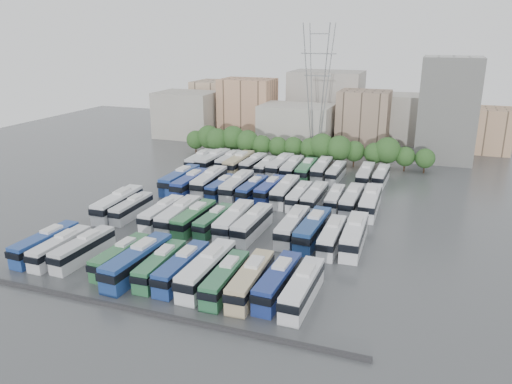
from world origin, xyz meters
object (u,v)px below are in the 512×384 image
(bus_r3_s0, at_px, (200,160))
(bus_r1_s8, at_px, (252,224))
(bus_r1_s5, at_px, (194,218))
(bus_r1_s6, at_px, (214,220))
(bus_r0_s5, at_px, (138,261))
(bus_r0_s12, at_px, (302,288))
(bus_r3_s10, at_px, (336,172))
(bus_r1_s11, at_px, (313,229))
(bus_r3_s4, at_px, (253,164))
(bus_r3_s5, at_px, (266,167))
(bus_r3_s9, at_px, (322,169))
(bus_r0_s1, at_px, (60,247))
(bus_r0_s2, at_px, (83,248))
(bus_r0_s11, at_px, (278,281))
(bus_r1_s1, at_px, (132,208))
(bus_r3_s13, at_px, (381,176))
(bus_r3_s3, at_px, (239,163))
(bus_r3_s7, at_px, (292,168))
(bus_r0_s4, at_px, (121,256))
(bus_r3_s2, at_px, (229,161))
(bus_r3_s12, at_px, (365,175))
(bus_r0_s0, at_px, (45,243))
(bus_r0_s6, at_px, (160,265))
(bus_r1_s3, at_px, (162,213))
(bus_r1_s13, at_px, (354,235))
(bus_r2_s3, at_px, (209,181))
(bus_r1_s12, at_px, (332,236))
(bus_r2_s9, at_px, (299,196))
(bus_r0_s7, at_px, (182,267))
(bus_r2_s11, at_px, (335,199))
(bus_r0_s9, at_px, (226,278))
(bus_r3_s8, at_px, (306,170))
(bus_r2_s10, at_px, (315,197))
(bus_r3_s6, at_px, (280,166))
(bus_r1_s0, at_px, (118,203))
(bus_r1_s10, at_px, (293,226))
(bus_r1_s7, at_px, (234,221))
(bus_r2_s12, at_px, (352,200))
(bus_r2_s5, at_px, (237,186))
(bus_r1_s4, at_px, (179,215))
(bus_r0_s10, at_px, (251,280))
(apartment_tower, at_px, (448,110))
(bus_r2_s6, at_px, (252,189))
(bus_r2_s4, at_px, (222,187))
(bus_r2_s1, at_px, (180,179))
(electricity_pylon, at_px, (317,85))

(bus_r3_s0, bearing_deg, bus_r1_s8, -55.12)
(bus_r1_s5, distance_m, bus_r1_s6, 3.46)
(bus_r0_s5, bearing_deg, bus_r0_s12, 4.38)
(bus_r3_s10, bearing_deg, bus_r1_s6, -109.05)
(bus_r1_s11, xyz_separation_m, bus_r3_s4, (-23.20, 35.65, -0.20))
(bus_r3_s5, xyz_separation_m, bus_r3_s9, (13.09, 1.26, 0.28))
(bus_r0_s1, xyz_separation_m, bus_r0_s2, (3.51, 0.71, 0.05))
(bus_r0_s11, xyz_separation_m, bus_r3_s4, (-23.13, 53.79, -0.06))
(bus_r1_s1, bearing_deg, bus_r0_s2, -79.68)
(bus_r3_s9, height_order, bus_r3_s13, bus_r3_s9)
(bus_r3_s3, relative_size, bus_r3_s7, 1.04)
(bus_r0_s4, xyz_separation_m, bus_r3_s2, (-6.49, 54.48, 0.12))
(bus_r3_s0, height_order, bus_r3_s12, bus_r3_s0)
(bus_r0_s0, xyz_separation_m, bus_r0_s6, (19.73, -0.32, -0.08))
(bus_r1_s1, height_order, bus_r3_s5, bus_r1_s1)
(bus_r1_s3, bearing_deg, bus_r0_s1, -111.17)
(bus_r1_s8, relative_size, bus_r1_s13, 0.95)
(bus_r0_s6, relative_size, bus_r2_s3, 0.84)
(bus_r0_s0, distance_m, bus_r1_s13, 46.61)
(bus_r1_s12, xyz_separation_m, bus_r3_s3, (-29.80, 35.75, 0.26))
(bus_r1_s1, height_order, bus_r1_s3, bus_r1_s3)
(bus_r0_s5, relative_size, bus_r2_s9, 1.18)
(bus_r0_s4, height_order, bus_r0_s7, bus_r0_s7)
(bus_r2_s11, xyz_separation_m, bus_r3_s0, (-36.49, 16.77, 0.24))
(bus_r0_s9, relative_size, bus_r2_s3, 0.85)
(bus_r1_s6, xyz_separation_m, bus_r3_s8, (6.80, 35.51, 0.24))
(bus_r2_s10, distance_m, bus_r3_s6, 23.33)
(bus_r1_s12, bearing_deg, bus_r1_s13, 18.64)
(bus_r1_s0, xyz_separation_m, bus_r1_s10, (32.85, 0.52, -0.13))
(bus_r0_s0, bearing_deg, bus_r1_s10, 32.51)
(bus_r1_s7, relative_size, bus_r2_s12, 1.05)
(bus_r2_s9, height_order, bus_r3_s2, bus_r3_s2)
(bus_r2_s5, distance_m, bus_r3_s4, 18.48)
(bus_r0_s2, xyz_separation_m, bus_r1_s4, (6.64, 16.72, 0.17))
(bus_r2_s11, bearing_deg, bus_r0_s7, -112.53)
(bus_r0_s0, height_order, bus_r0_s10, bus_r0_s10)
(bus_r1_s12, height_order, bus_r2_s3, bus_r2_s3)
(apartment_tower, xyz_separation_m, bus_r0_s0, (-55.32, -81.73, -11.15))
(bus_r2_s6, bearing_deg, bus_r0_s1, -112.85)
(bus_r1_s7, distance_m, bus_r2_s4, 20.06)
(bus_r1_s5, xyz_separation_m, bus_r2_s1, (-12.93, 19.06, 0.21))
(bus_r0_s6, bearing_deg, bus_r0_s5, -172.27)
(bus_r1_s11, bearing_deg, electricity_pylon, 105.00)
(bus_r2_s1, relative_size, bus_r3_s12, 1.09)
(bus_r1_s1, height_order, bus_r3_s2, bus_r3_s2)
(bus_r1_s7, relative_size, bus_r3_s4, 1.10)
(bus_r1_s13, relative_size, bus_r2_s6, 1.13)
(bus_r1_s0, xyz_separation_m, bus_r3_s3, (9.86, 34.55, 0.03))
(bus_r1_s4, bearing_deg, bus_r1_s11, 1.65)
(bus_r2_s5, bearing_deg, bus_r1_s11, -42.75)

